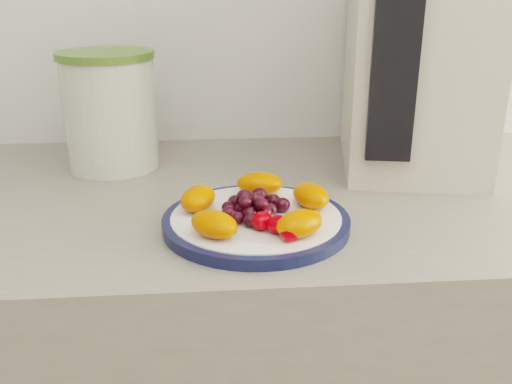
{
  "coord_description": "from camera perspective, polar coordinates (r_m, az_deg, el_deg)",
  "views": [
    {
      "loc": [
        -0.09,
        0.37,
        1.21
      ],
      "look_at": [
        -0.03,
        1.06,
        0.95
      ],
      "focal_mm": 40.0,
      "sensor_mm": 36.0,
      "label": 1
    }
  ],
  "objects": [
    {
      "name": "plate_rim",
      "position": [
        0.75,
        0.0,
        -3.02
      ],
      "size": [
        0.25,
        0.25,
        0.01
      ],
      "primitive_type": "cylinder",
      "color": "#12193B",
      "rests_on": "counter"
    },
    {
      "name": "plate_face",
      "position": [
        0.75,
        0.0,
        -2.95
      ],
      "size": [
        0.22,
        0.22,
        0.02
      ],
      "primitive_type": "cylinder",
      "color": "white",
      "rests_on": "counter"
    },
    {
      "name": "canister_lid",
      "position": [
        0.99,
        -14.87,
        13.11
      ],
      "size": [
        0.2,
        0.2,
        0.01
      ],
      "primitive_type": "cylinder",
      "rotation": [
        0.0,
        0.0,
        -0.27
      ],
      "color": "#4E7027",
      "rests_on": "canister"
    },
    {
      "name": "fruit_plate",
      "position": [
        0.74,
        0.23,
        -1.43
      ],
      "size": [
        0.21,
        0.21,
        0.03
      ],
      "color": "#DE4C00",
      "rests_on": "plate_face"
    },
    {
      "name": "appliance_body",
      "position": [
        1.01,
        15.72,
        13.22
      ],
      "size": [
        0.27,
        0.34,
        0.38
      ],
      "primitive_type": "cube",
      "rotation": [
        0.0,
        0.0,
        -0.19
      ],
      "color": "beige",
      "rests_on": "counter"
    },
    {
      "name": "canister",
      "position": [
        1.0,
        -14.36,
        7.54
      ],
      "size": [
        0.19,
        0.19,
        0.19
      ],
      "primitive_type": "cylinder",
      "rotation": [
        0.0,
        0.0,
        -0.27
      ],
      "color": "#455E12",
      "rests_on": "counter"
    },
    {
      "name": "appliance_panel",
      "position": [
        0.85,
        13.72,
        12.43
      ],
      "size": [
        0.07,
        0.03,
        0.28
      ],
      "primitive_type": "cube",
      "rotation": [
        0.0,
        0.0,
        -0.19
      ],
      "color": "black",
      "rests_on": "appliance_body"
    }
  ]
}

